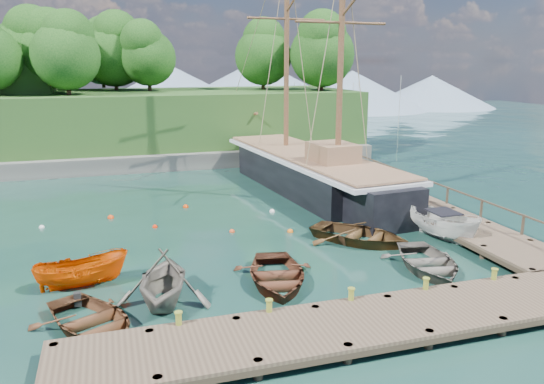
{
  "coord_description": "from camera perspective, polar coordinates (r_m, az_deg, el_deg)",
  "views": [
    {
      "loc": [
        -5.73,
        -20.58,
        8.73
      ],
      "look_at": [
        2.36,
        5.33,
        2.0
      ],
      "focal_mm": 35.0,
      "sensor_mm": 36.0,
      "label": 1
    }
  ],
  "objects": [
    {
      "name": "bollard_4",
      "position": [
        22.46,
        22.59,
        -10.08
      ],
      "size": [
        0.26,
        0.26,
        0.45
      ],
      "primitive_type": "cylinder",
      "color": "olive",
      "rests_on": "ground"
    },
    {
      "name": "bollard_0",
      "position": [
        17.86,
        -9.9,
        -15.57
      ],
      "size": [
        0.26,
        0.26,
        0.45
      ],
      "primitive_type": "cylinder",
      "color": "olive",
      "rests_on": "ground"
    },
    {
      "name": "mooring_buoy_4",
      "position": [
        31.64,
        -16.95,
        -2.72
      ],
      "size": [
        0.36,
        0.36,
        0.36
      ],
      "primitive_type": "sphere",
      "color": "#EC3B0A",
      "rests_on": "ground"
    },
    {
      "name": "dock_east",
      "position": [
        33.57,
        14.2,
        -0.82
      ],
      "size": [
        3.2,
        24.0,
        1.1
      ],
      "color": "brown",
      "rests_on": "ground"
    },
    {
      "name": "rowboat_2",
      "position": [
        21.67,
        0.47,
        -9.84
      ],
      "size": [
        4.23,
        5.29,
        0.98
      ],
      "primitive_type": "imported",
      "rotation": [
        0.0,
        0.0,
        -0.2
      ],
      "color": "#512B1A",
      "rests_on": "ground"
    },
    {
      "name": "rowboat_0",
      "position": [
        19.22,
        -18.76,
        -13.9
      ],
      "size": [
        4.84,
        5.38,
        0.92
      ],
      "primitive_type": "imported",
      "rotation": [
        0.0,
        0.0,
        0.48
      ],
      "color": "#55311B",
      "rests_on": "ground"
    },
    {
      "name": "bollard_1",
      "position": [
        18.4,
        -0.3,
        -14.41
      ],
      "size": [
        0.26,
        0.26,
        0.45
      ],
      "primitive_type": "cylinder",
      "color": "olive",
      "rests_on": "ground"
    },
    {
      "name": "bollard_2",
      "position": [
        19.39,
        8.43,
        -13.01
      ],
      "size": [
        0.26,
        0.26,
        0.45
      ],
      "primitive_type": "cylinder",
      "color": "olive",
      "rests_on": "ground"
    },
    {
      "name": "mooring_buoy_5",
      "position": [
        32.92,
        -9.27,
        -1.64
      ],
      "size": [
        0.34,
        0.34,
        0.34
      ],
      "primitive_type": "sphere",
      "color": "#E03A04",
      "rests_on": "ground"
    },
    {
      "name": "cabin_boat_white",
      "position": [
        28.17,
        17.76,
        -4.82
      ],
      "size": [
        2.61,
        4.8,
        1.76
      ],
      "primitive_type": "imported",
      "rotation": [
        0.0,
        0.0,
        0.21
      ],
      "color": "silver",
      "rests_on": "ground"
    },
    {
      "name": "mooring_buoy_7",
      "position": [
        27.88,
        1.97,
        -4.33
      ],
      "size": [
        0.32,
        0.32,
        0.32
      ],
      "primitive_type": "sphere",
      "color": "orange",
      "rests_on": "ground"
    },
    {
      "name": "schooner",
      "position": [
        36.66,
        4.02,
        1.88
      ],
      "size": [
        6.85,
        27.17,
        19.85
      ],
      "rotation": [
        0.0,
        0.0,
        0.1
      ],
      "color": "black",
      "rests_on": "ground"
    },
    {
      "name": "mooring_buoy_3",
      "position": [
        31.5,
        0.01,
        -2.16
      ],
      "size": [
        0.33,
        0.33,
        0.33
      ],
      "primitive_type": "sphere",
      "color": "white",
      "rests_on": "ground"
    },
    {
      "name": "ground",
      "position": [
        23.08,
        -1.66,
        -8.31
      ],
      "size": [
        160.0,
        160.0,
        0.0
      ],
      "primitive_type": "plane",
      "color": "#143328",
      "rests_on": "ground"
    },
    {
      "name": "dock_near",
      "position": [
        18.08,
        10.45,
        -13.64
      ],
      "size": [
        20.0,
        3.2,
        1.1
      ],
      "color": "brown",
      "rests_on": "ground"
    },
    {
      "name": "motorboat_orange",
      "position": [
        22.76,
        -19.64,
        -9.49
      ],
      "size": [
        3.79,
        1.85,
        1.41
      ],
      "primitive_type": "imported",
      "rotation": [
        0.0,
        0.0,
        1.71
      ],
      "color": "#D54C01",
      "rests_on": "ground"
    },
    {
      "name": "rowboat_1",
      "position": [
        20.47,
        -11.52,
        -11.63
      ],
      "size": [
        4.41,
        4.83,
        2.17
      ],
      "primitive_type": "imported",
      "rotation": [
        0.0,
        0.0,
        -0.23
      ],
      "color": "slate",
      "rests_on": "ground"
    },
    {
      "name": "headland",
      "position": [
        52.53,
        -25.46,
        9.11
      ],
      "size": [
        51.0,
        19.31,
        12.9
      ],
      "color": "#474744",
      "rests_on": "ground"
    },
    {
      "name": "bollard_3",
      "position": [
        20.77,
        16.07,
        -11.52
      ],
      "size": [
        0.26,
        0.26,
        0.45
      ],
      "primitive_type": "cylinder",
      "color": "olive",
      "rests_on": "ground"
    },
    {
      "name": "mooring_buoy_6",
      "position": [
        31.12,
        -23.52,
        -3.56
      ],
      "size": [
        0.29,
        0.29,
        0.29
      ],
      "primitive_type": "sphere",
      "color": "white",
      "rests_on": "ground"
    },
    {
      "name": "rowboat_3",
      "position": [
        23.97,
        16.38,
        -8.04
      ],
      "size": [
        4.17,
        5.18,
        0.95
      ],
      "primitive_type": "imported",
      "rotation": [
        0.0,
        0.0,
        -0.21
      ],
      "color": "#615A51",
      "rests_on": "ground"
    },
    {
      "name": "mooring_buoy_0",
      "position": [
        25.44,
        -18.73,
        -6.92
      ],
      "size": [
        0.31,
        0.31,
        0.31
      ],
      "primitive_type": "sphere",
      "color": "white",
      "rests_on": "ground"
    },
    {
      "name": "distant_ridge",
      "position": [
        91.24,
        -11.21,
        10.92
      ],
      "size": [
        117.0,
        40.0,
        10.0
      ],
      "color": "#728CA5",
      "rests_on": "ground"
    },
    {
      "name": "rowboat_4",
      "position": [
        26.71,
        9.34,
        -5.35
      ],
      "size": [
        5.91,
        6.1,
        1.03
      ],
      "primitive_type": "imported",
      "rotation": [
        0.0,
        0.0,
        0.69
      ],
      "color": "#50361B",
      "rests_on": "ground"
    },
    {
      "name": "mooring_buoy_2",
      "position": [
        27.94,
        -4.32,
        -4.32
      ],
      "size": [
        0.29,
        0.29,
        0.29
      ],
      "primitive_type": "sphere",
      "color": "#DE481C",
      "rests_on": "ground"
    },
    {
      "name": "mooring_buoy_1",
      "position": [
        29.31,
        -12.48,
        -3.75
      ],
      "size": [
        0.28,
        0.28,
        0.28
      ],
      "primitive_type": "sphere",
      "color": "red",
      "rests_on": "ground"
    }
  ]
}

